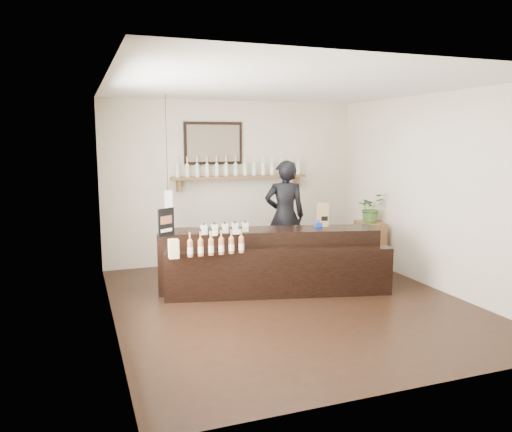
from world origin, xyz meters
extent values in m
plane|color=black|center=(0.00, 0.00, 0.00)|extent=(5.00, 5.00, 0.00)
plane|color=beige|center=(0.00, 2.50, 1.40)|extent=(4.50, 0.00, 4.50)
plane|color=beige|center=(0.00, -2.50, 1.40)|extent=(4.50, 0.00, 4.50)
plane|color=beige|center=(-2.25, 0.00, 1.40)|extent=(0.00, 5.00, 5.00)
plane|color=beige|center=(2.25, 0.00, 1.40)|extent=(0.00, 5.00, 5.00)
plane|color=white|center=(0.00, 0.00, 2.80)|extent=(5.00, 5.00, 0.00)
cube|color=brown|center=(0.10, 2.37, 1.50)|extent=(2.40, 0.25, 0.04)
cube|color=brown|center=(-0.98, 2.40, 1.38)|extent=(0.04, 0.20, 0.20)
cube|color=brown|center=(1.18, 2.40, 1.38)|extent=(0.04, 0.20, 0.20)
cube|color=black|center=(-0.35, 2.47, 2.08)|extent=(1.02, 0.04, 0.72)
cube|color=#42362A|center=(-0.35, 2.44, 2.08)|extent=(0.92, 0.01, 0.62)
cube|color=white|center=(-1.30, 1.60, 1.25)|extent=(0.12, 0.12, 0.28)
cylinder|color=black|center=(-1.30, 1.60, 2.09)|extent=(0.01, 0.01, 1.41)
cylinder|color=silver|center=(-1.00, 2.37, 1.62)|extent=(0.07, 0.07, 0.20)
cone|color=silver|center=(-1.00, 2.37, 1.75)|extent=(0.07, 0.07, 0.05)
cylinder|color=silver|center=(-1.00, 2.37, 1.81)|extent=(0.02, 0.02, 0.07)
cylinder|color=gold|center=(-1.00, 2.37, 1.86)|extent=(0.03, 0.03, 0.02)
cylinder|color=white|center=(-1.00, 2.37, 1.60)|extent=(0.07, 0.07, 0.09)
cylinder|color=silver|center=(-0.83, 2.37, 1.62)|extent=(0.07, 0.07, 0.20)
cone|color=silver|center=(-0.83, 2.37, 1.75)|extent=(0.07, 0.07, 0.05)
cylinder|color=silver|center=(-0.83, 2.37, 1.81)|extent=(0.02, 0.02, 0.07)
cylinder|color=gold|center=(-0.83, 2.37, 1.86)|extent=(0.03, 0.03, 0.02)
cylinder|color=white|center=(-0.83, 2.37, 1.60)|extent=(0.07, 0.07, 0.09)
cylinder|color=silver|center=(-0.66, 2.37, 1.62)|extent=(0.07, 0.07, 0.20)
cone|color=silver|center=(-0.66, 2.37, 1.75)|extent=(0.07, 0.07, 0.05)
cylinder|color=silver|center=(-0.66, 2.37, 1.81)|extent=(0.02, 0.02, 0.07)
cylinder|color=gold|center=(-0.66, 2.37, 1.86)|extent=(0.03, 0.03, 0.02)
cylinder|color=white|center=(-0.66, 2.37, 1.60)|extent=(0.07, 0.07, 0.09)
cylinder|color=silver|center=(-0.49, 2.37, 1.62)|extent=(0.07, 0.07, 0.20)
cone|color=silver|center=(-0.49, 2.37, 1.75)|extent=(0.07, 0.07, 0.05)
cylinder|color=silver|center=(-0.49, 2.37, 1.81)|extent=(0.02, 0.02, 0.07)
cylinder|color=gold|center=(-0.49, 2.37, 1.86)|extent=(0.03, 0.03, 0.02)
cylinder|color=white|center=(-0.49, 2.37, 1.60)|extent=(0.07, 0.07, 0.09)
cylinder|color=silver|center=(-0.32, 2.37, 1.62)|extent=(0.07, 0.07, 0.20)
cone|color=silver|center=(-0.32, 2.37, 1.75)|extent=(0.07, 0.07, 0.05)
cylinder|color=silver|center=(-0.32, 2.37, 1.81)|extent=(0.02, 0.02, 0.07)
cylinder|color=gold|center=(-0.32, 2.37, 1.86)|extent=(0.03, 0.03, 0.02)
cylinder|color=white|center=(-0.32, 2.37, 1.60)|extent=(0.07, 0.07, 0.09)
cylinder|color=silver|center=(-0.15, 2.37, 1.62)|extent=(0.07, 0.07, 0.20)
cone|color=silver|center=(-0.15, 2.37, 1.75)|extent=(0.07, 0.07, 0.05)
cylinder|color=silver|center=(-0.15, 2.37, 1.81)|extent=(0.02, 0.02, 0.07)
cylinder|color=gold|center=(-0.15, 2.37, 1.86)|extent=(0.03, 0.03, 0.02)
cylinder|color=white|center=(-0.15, 2.37, 1.60)|extent=(0.07, 0.07, 0.09)
cylinder|color=silver|center=(0.02, 2.37, 1.62)|extent=(0.07, 0.07, 0.20)
cone|color=silver|center=(0.02, 2.37, 1.75)|extent=(0.07, 0.07, 0.05)
cylinder|color=silver|center=(0.02, 2.37, 1.81)|extent=(0.02, 0.02, 0.07)
cylinder|color=gold|center=(0.02, 2.37, 1.86)|extent=(0.03, 0.03, 0.02)
cylinder|color=white|center=(0.02, 2.37, 1.60)|extent=(0.07, 0.07, 0.09)
cylinder|color=silver|center=(0.18, 2.37, 1.62)|extent=(0.07, 0.07, 0.20)
cone|color=silver|center=(0.18, 2.37, 1.75)|extent=(0.07, 0.07, 0.05)
cylinder|color=silver|center=(0.18, 2.37, 1.81)|extent=(0.02, 0.02, 0.07)
cylinder|color=gold|center=(0.18, 2.37, 1.86)|extent=(0.03, 0.03, 0.02)
cylinder|color=white|center=(0.18, 2.37, 1.60)|extent=(0.07, 0.07, 0.09)
cylinder|color=silver|center=(0.35, 2.37, 1.62)|extent=(0.07, 0.07, 0.20)
cone|color=silver|center=(0.35, 2.37, 1.75)|extent=(0.07, 0.07, 0.05)
cylinder|color=silver|center=(0.35, 2.37, 1.81)|extent=(0.02, 0.02, 0.07)
cylinder|color=gold|center=(0.35, 2.37, 1.86)|extent=(0.03, 0.03, 0.02)
cylinder|color=white|center=(0.35, 2.37, 1.60)|extent=(0.07, 0.07, 0.09)
cylinder|color=silver|center=(0.52, 2.37, 1.62)|extent=(0.07, 0.07, 0.20)
cone|color=silver|center=(0.52, 2.37, 1.75)|extent=(0.07, 0.07, 0.05)
cylinder|color=silver|center=(0.52, 2.37, 1.81)|extent=(0.02, 0.02, 0.07)
cylinder|color=gold|center=(0.52, 2.37, 1.86)|extent=(0.03, 0.03, 0.02)
cylinder|color=white|center=(0.52, 2.37, 1.60)|extent=(0.07, 0.07, 0.09)
cylinder|color=silver|center=(0.69, 2.37, 1.62)|extent=(0.07, 0.07, 0.20)
cone|color=silver|center=(0.69, 2.37, 1.75)|extent=(0.07, 0.07, 0.05)
cylinder|color=silver|center=(0.69, 2.37, 1.81)|extent=(0.02, 0.02, 0.07)
cylinder|color=gold|center=(0.69, 2.37, 1.86)|extent=(0.03, 0.03, 0.02)
cylinder|color=white|center=(0.69, 2.37, 1.60)|extent=(0.07, 0.07, 0.09)
cylinder|color=silver|center=(0.86, 2.37, 1.62)|extent=(0.07, 0.07, 0.20)
cone|color=silver|center=(0.86, 2.37, 1.75)|extent=(0.07, 0.07, 0.05)
cylinder|color=silver|center=(0.86, 2.37, 1.81)|extent=(0.02, 0.02, 0.07)
cylinder|color=gold|center=(0.86, 2.37, 1.86)|extent=(0.03, 0.03, 0.02)
cylinder|color=white|center=(0.86, 2.37, 1.60)|extent=(0.07, 0.07, 0.09)
cylinder|color=silver|center=(1.03, 2.37, 1.62)|extent=(0.07, 0.07, 0.20)
cone|color=silver|center=(1.03, 2.37, 1.75)|extent=(0.07, 0.07, 0.05)
cylinder|color=silver|center=(1.03, 2.37, 1.81)|extent=(0.02, 0.02, 0.07)
cylinder|color=gold|center=(1.03, 2.37, 1.86)|extent=(0.03, 0.03, 0.02)
cylinder|color=white|center=(1.03, 2.37, 1.60)|extent=(0.07, 0.07, 0.09)
cylinder|color=silver|center=(1.20, 2.37, 1.62)|extent=(0.07, 0.07, 0.20)
cone|color=silver|center=(1.20, 2.37, 1.75)|extent=(0.07, 0.07, 0.05)
cylinder|color=silver|center=(1.20, 2.37, 1.81)|extent=(0.02, 0.02, 0.07)
cylinder|color=gold|center=(1.20, 2.37, 1.86)|extent=(0.03, 0.03, 0.02)
cylinder|color=white|center=(1.20, 2.37, 1.60)|extent=(0.07, 0.07, 0.09)
cube|color=black|center=(-0.02, 0.70, 0.44)|extent=(3.17, 1.27, 0.87)
cube|color=black|center=(-0.02, 0.29, 0.33)|extent=(3.10, 1.00, 0.66)
cube|color=white|center=(-0.90, 0.50, 0.90)|extent=(0.10, 0.04, 0.05)
cube|color=white|center=(-0.57, 0.50, 0.90)|extent=(0.10, 0.04, 0.05)
cube|color=#CFB67E|center=(-1.47, 0.29, 0.72)|extent=(0.12, 0.12, 0.12)
cube|color=#CFB67E|center=(-1.47, 0.29, 0.84)|extent=(0.12, 0.12, 0.12)
cube|color=silver|center=(-0.99, 0.65, 0.93)|extent=(0.08, 0.08, 0.13)
cube|color=beige|center=(-0.99, 0.61, 0.93)|extent=(0.07, 0.00, 0.06)
cylinder|color=black|center=(-0.99, 0.65, 1.01)|extent=(0.02, 0.02, 0.03)
cube|color=silver|center=(-0.84, 0.65, 0.93)|extent=(0.08, 0.08, 0.13)
cube|color=beige|center=(-0.84, 0.61, 0.93)|extent=(0.07, 0.00, 0.06)
cylinder|color=black|center=(-0.84, 0.65, 1.01)|extent=(0.02, 0.02, 0.03)
cube|color=silver|center=(-0.69, 0.65, 0.93)|extent=(0.08, 0.08, 0.13)
cube|color=beige|center=(-0.69, 0.61, 0.93)|extent=(0.07, 0.00, 0.06)
cylinder|color=black|center=(-0.69, 0.65, 1.01)|extent=(0.02, 0.02, 0.03)
cube|color=silver|center=(-0.55, 0.65, 0.93)|extent=(0.08, 0.08, 0.13)
cube|color=beige|center=(-0.55, 0.61, 0.93)|extent=(0.07, 0.00, 0.06)
cylinder|color=black|center=(-0.55, 0.65, 1.01)|extent=(0.02, 0.02, 0.03)
cube|color=silver|center=(-0.40, 0.65, 0.93)|extent=(0.08, 0.08, 0.13)
cube|color=beige|center=(-0.40, 0.61, 0.93)|extent=(0.07, 0.00, 0.06)
cylinder|color=black|center=(-0.40, 0.65, 1.01)|extent=(0.02, 0.02, 0.03)
cylinder|color=#B06A3B|center=(-1.26, 0.29, 0.76)|extent=(0.07, 0.07, 0.20)
cone|color=#B06A3B|center=(-1.26, 0.29, 0.89)|extent=(0.07, 0.07, 0.05)
cylinder|color=#B06A3B|center=(-1.26, 0.29, 0.95)|extent=(0.02, 0.02, 0.07)
cylinder|color=black|center=(-1.26, 0.29, 1.00)|extent=(0.03, 0.03, 0.03)
cylinder|color=white|center=(-1.26, 0.29, 0.74)|extent=(0.07, 0.07, 0.09)
cylinder|color=#B06A3B|center=(-1.12, 0.29, 0.76)|extent=(0.07, 0.07, 0.20)
cone|color=#B06A3B|center=(-1.12, 0.29, 0.89)|extent=(0.07, 0.07, 0.05)
cylinder|color=#B06A3B|center=(-1.12, 0.29, 0.95)|extent=(0.02, 0.02, 0.07)
cylinder|color=black|center=(-1.12, 0.29, 1.00)|extent=(0.03, 0.03, 0.03)
cylinder|color=white|center=(-1.12, 0.29, 0.74)|extent=(0.07, 0.07, 0.09)
cylinder|color=#B06A3B|center=(-0.99, 0.29, 0.76)|extent=(0.07, 0.07, 0.20)
cone|color=#B06A3B|center=(-0.99, 0.29, 0.89)|extent=(0.07, 0.07, 0.05)
cylinder|color=#B06A3B|center=(-0.99, 0.29, 0.95)|extent=(0.02, 0.02, 0.07)
cylinder|color=black|center=(-0.99, 0.29, 1.00)|extent=(0.03, 0.03, 0.03)
cylinder|color=white|center=(-0.99, 0.29, 0.74)|extent=(0.07, 0.07, 0.09)
cylinder|color=#B06A3B|center=(-0.85, 0.29, 0.76)|extent=(0.07, 0.07, 0.20)
cone|color=#B06A3B|center=(-0.85, 0.29, 0.89)|extent=(0.07, 0.07, 0.05)
cylinder|color=#B06A3B|center=(-0.85, 0.29, 0.95)|extent=(0.02, 0.02, 0.07)
cylinder|color=black|center=(-0.85, 0.29, 1.00)|extent=(0.03, 0.03, 0.03)
cylinder|color=white|center=(-0.85, 0.29, 0.74)|extent=(0.07, 0.07, 0.09)
cylinder|color=#B06A3B|center=(-0.71, 0.29, 0.76)|extent=(0.07, 0.07, 0.20)
cone|color=#B06A3B|center=(-0.71, 0.29, 0.89)|extent=(0.07, 0.07, 0.05)
cylinder|color=#B06A3B|center=(-0.71, 0.29, 0.95)|extent=(0.02, 0.02, 0.07)
cylinder|color=black|center=(-0.71, 0.29, 1.00)|extent=(0.03, 0.03, 0.03)
cylinder|color=white|center=(-0.71, 0.29, 0.74)|extent=(0.07, 0.07, 0.09)
cylinder|color=#B06A3B|center=(-0.57, 0.29, 0.76)|extent=(0.07, 0.07, 0.20)
cone|color=#B06A3B|center=(-0.57, 0.29, 0.89)|extent=(0.07, 0.07, 0.05)
cylinder|color=#B06A3B|center=(-0.57, 0.29, 0.95)|extent=(0.02, 0.02, 0.07)
cylinder|color=black|center=(-0.57, 0.29, 1.00)|extent=(0.03, 0.03, 0.03)
cylinder|color=white|center=(-0.57, 0.29, 0.74)|extent=(0.07, 0.07, 0.09)
cube|color=black|center=(-1.49, 0.68, 1.06)|extent=(0.24, 0.16, 0.37)
cube|color=brown|center=(-1.49, 0.67, 1.09)|extent=(0.17, 0.10, 0.11)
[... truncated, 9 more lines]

